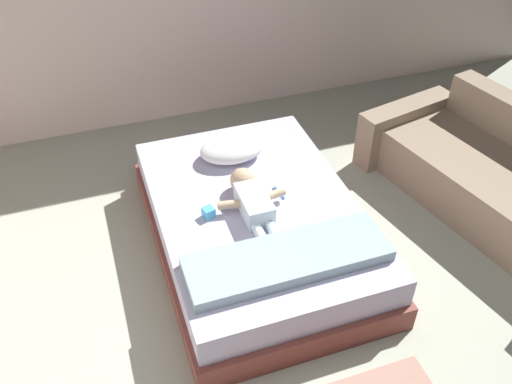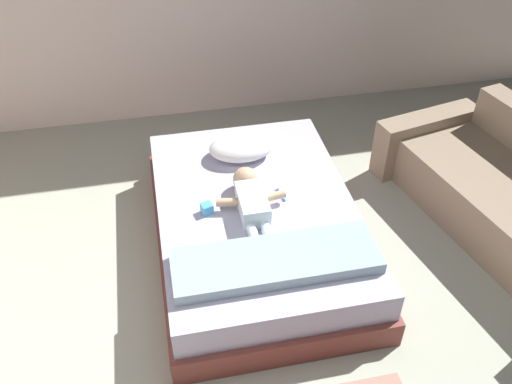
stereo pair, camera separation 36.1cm
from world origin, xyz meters
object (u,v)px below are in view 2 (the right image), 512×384
object	(u,v)px
toy_block	(207,208)
baby	(251,198)
pillow	(241,147)
bed	(256,226)
toothbrush	(281,194)

from	to	relation	value
toy_block	baby	bearing A→B (deg)	-0.16
pillow	toy_block	size ratio (longest dim) A/B	5.55
baby	toy_block	bearing A→B (deg)	179.84
bed	baby	size ratio (longest dim) A/B	2.96
pillow	toy_block	xyz separation A→B (m)	(-0.34, -0.59, -0.04)
toothbrush	toy_block	distance (m)	0.53
toothbrush	toy_block	xyz separation A→B (m)	(-0.52, -0.08, 0.03)
bed	baby	bearing A→B (deg)	-149.08
bed	baby	world-z (taller)	baby
bed	baby	xyz separation A→B (m)	(-0.04, -0.02, 0.28)
toy_block	bed	bearing A→B (deg)	4.00
toy_block	pillow	bearing A→B (deg)	59.89
bed	pillow	world-z (taller)	pillow
baby	toy_block	xyz separation A→B (m)	(-0.30, 0.00, -0.04)
pillow	toothbrush	distance (m)	0.54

